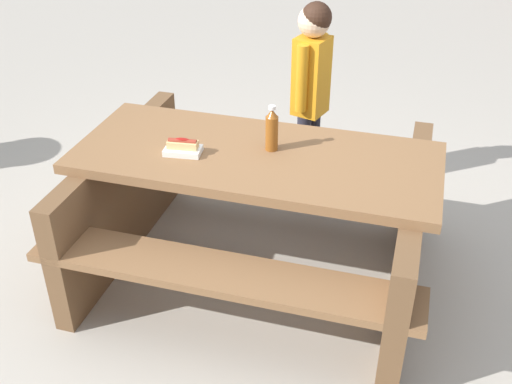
% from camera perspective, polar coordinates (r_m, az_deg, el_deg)
% --- Properties ---
extents(ground_plane, '(30.00, 30.00, 0.00)m').
position_cam_1_polar(ground_plane, '(3.45, 0.00, -7.41)').
color(ground_plane, '#ADA599').
rests_on(ground_plane, ground).
extents(picnic_table, '(1.84, 1.45, 0.75)m').
position_cam_1_polar(picnic_table, '(3.19, 0.00, -1.22)').
color(picnic_table, brown).
rests_on(picnic_table, ground).
extents(soda_bottle, '(0.06, 0.06, 0.23)m').
position_cam_1_polar(soda_bottle, '(3.02, 1.47, 5.79)').
color(soda_bottle, brown).
rests_on(soda_bottle, picnic_table).
extents(hotdog_tray, '(0.19, 0.12, 0.08)m').
position_cam_1_polar(hotdog_tray, '(3.04, -6.79, 4.10)').
color(hotdog_tray, white).
rests_on(hotdog_tray, picnic_table).
extents(child_in_coat, '(0.23, 0.30, 1.26)m').
position_cam_1_polar(child_in_coat, '(3.82, 5.16, 10.57)').
color(child_in_coat, '#262633').
rests_on(child_in_coat, ground).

